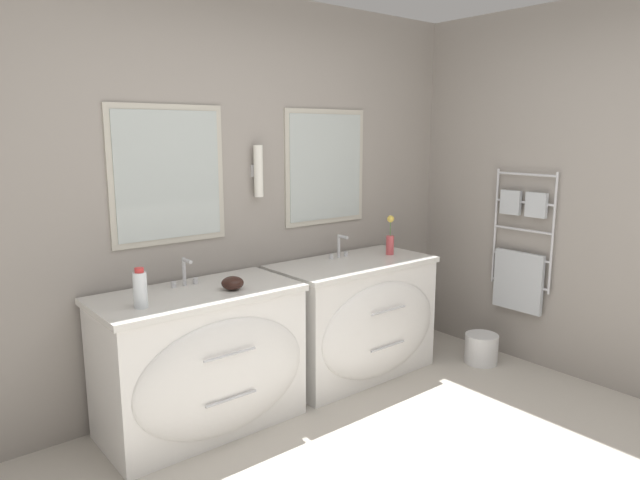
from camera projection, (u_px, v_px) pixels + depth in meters
name	position (u px, v px, depth m)	size (l,w,h in m)	color
wall_back	(227.00, 198.00, 3.70)	(5.55, 0.14, 2.60)	gray
wall_right	(542.00, 193.00, 4.14)	(0.13, 3.82, 2.60)	gray
vanity_left	(203.00, 361.00, 3.31)	(1.17, 0.66, 0.83)	white
vanity_right	(356.00, 318.00, 4.07)	(1.17, 0.66, 0.83)	white
faucet_left	(185.00, 273.00, 3.36)	(0.17, 0.11, 0.17)	silver
faucet_right	(340.00, 247.00, 4.12)	(0.17, 0.11, 0.17)	silver
toiletry_bottle	(140.00, 289.00, 2.94)	(0.07, 0.07, 0.21)	silver
amenity_bowl	(233.00, 283.00, 3.29)	(0.13, 0.13, 0.08)	black
flower_vase	(390.00, 239.00, 4.22)	(0.06, 0.06, 0.29)	#CC4C51
waste_bin	(481.00, 348.00, 4.32)	(0.25, 0.25, 0.22)	silver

